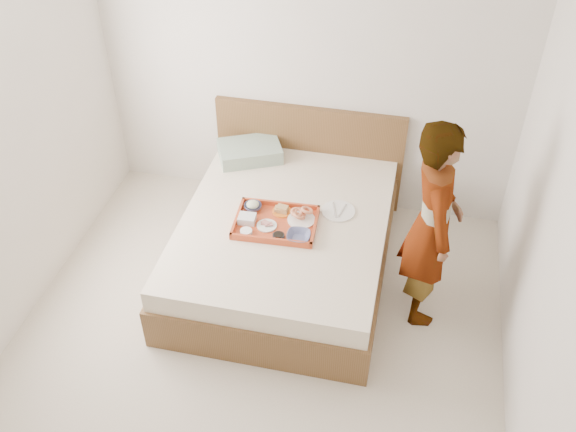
{
  "coord_description": "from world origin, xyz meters",
  "views": [
    {
      "loc": [
        0.89,
        -2.69,
        3.72
      ],
      "look_at": [
        0.09,
        0.9,
        0.65
      ],
      "focal_mm": 40.38,
      "sensor_mm": 36.0,
      "label": 1
    }
  ],
  "objects_px": {
    "dinner_plate": "(338,211)",
    "person": "(432,225)",
    "tray": "(276,222)",
    "bed": "(285,245)"
  },
  "relations": [
    {
      "from": "dinner_plate",
      "to": "person",
      "type": "bearing_deg",
      "value": -26.46
    },
    {
      "from": "tray",
      "to": "person",
      "type": "height_order",
      "value": "person"
    },
    {
      "from": "bed",
      "to": "tray",
      "type": "xyz_separation_m",
      "value": [
        -0.05,
        -0.08,
        0.29
      ]
    },
    {
      "from": "dinner_plate",
      "to": "person",
      "type": "height_order",
      "value": "person"
    },
    {
      "from": "bed",
      "to": "person",
      "type": "distance_m",
      "value": 1.23
    },
    {
      "from": "tray",
      "to": "dinner_plate",
      "type": "height_order",
      "value": "tray"
    },
    {
      "from": "tray",
      "to": "bed",
      "type": "bearing_deg",
      "value": 57.5
    },
    {
      "from": "tray",
      "to": "person",
      "type": "relative_size",
      "value": 0.38
    },
    {
      "from": "bed",
      "to": "tray",
      "type": "height_order",
      "value": "tray"
    },
    {
      "from": "tray",
      "to": "person",
      "type": "distance_m",
      "value": 1.16
    }
  ]
}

